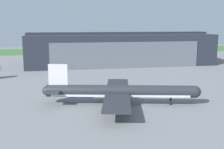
% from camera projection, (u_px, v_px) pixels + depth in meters
% --- Properties ---
extents(ground_plane, '(440.00, 440.00, 0.00)m').
position_uv_depth(ground_plane, '(142.00, 105.00, 80.89)').
color(ground_plane, slate).
extents(grass_field_strip, '(440.00, 56.00, 0.08)m').
position_uv_depth(grass_field_strip, '(86.00, 51.00, 247.11)').
color(grass_field_strip, '#3F6D33').
rests_on(grass_field_strip, ground_plane).
extents(maintenance_hangar, '(107.89, 35.47, 19.06)m').
position_uv_depth(maintenance_hangar, '(120.00, 49.00, 163.90)').
color(maintenance_hangar, '#232833').
rests_on(maintenance_hangar, ground_plane).
extents(airliner_near_left, '(46.37, 38.82, 12.19)m').
position_uv_depth(airliner_near_left, '(120.00, 92.00, 81.26)').
color(airliner_near_left, '#282B33').
rests_on(airliner_near_left, ground_plane).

